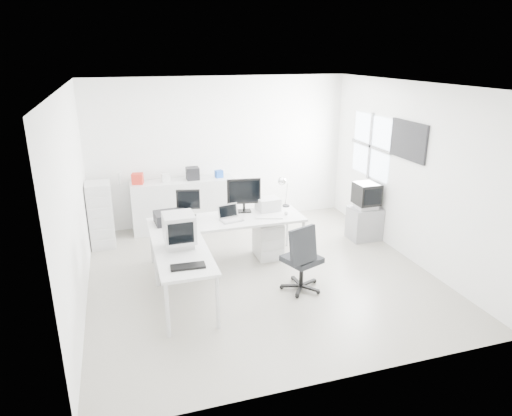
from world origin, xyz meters
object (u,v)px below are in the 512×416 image
object	(u,v)px
drawer_pedestal	(268,239)
filing_cabinet	(101,215)
laptop	(231,214)
inkjet_printer	(171,217)
side_desk	(184,280)
sideboard	(184,205)
office_chair	(302,256)
main_desk	(227,241)
lcd_monitor_small	(188,203)
laser_printer	(268,204)
crt_tv	(367,196)
lcd_monitor_large	(244,195)
tv_cabinet	(364,223)
crt_monitor	(179,232)

from	to	relation	value
drawer_pedestal	filing_cabinet	size ratio (longest dim) A/B	0.53
laptop	filing_cabinet	xyz separation A→B (m)	(-1.96, 1.40, -0.29)
inkjet_printer	side_desk	bearing A→B (deg)	-94.86
sideboard	filing_cabinet	world-z (taller)	filing_cabinet
side_desk	inkjet_printer	xyz separation A→B (m)	(0.00, 1.20, 0.46)
office_chair	filing_cabinet	distance (m)	3.64
main_desk	lcd_monitor_small	size ratio (longest dim) A/B	5.23
laser_printer	sideboard	xyz separation A→B (m)	(-1.18, 1.49, -0.37)
filing_cabinet	crt_tv	bearing A→B (deg)	-13.21
office_chair	drawer_pedestal	bearing A→B (deg)	73.84
main_desk	sideboard	xyz separation A→B (m)	(-0.43, 1.71, 0.10)
main_desk	laptop	size ratio (longest dim) A/B	7.45
side_desk	laptop	bearing A→B (deg)	48.01
lcd_monitor_large	tv_cabinet	xyz separation A→B (m)	(2.24, -0.00, -0.74)
laser_printer	crt_tv	distance (m)	1.85
office_chair	tv_cabinet	xyz separation A→B (m)	(1.80, 1.39, -0.22)
lcd_monitor_large	laser_printer	bearing A→B (deg)	3.29
crt_monitor	tv_cabinet	size ratio (longest dim) A/B	0.74
side_desk	drawer_pedestal	xyz separation A→B (m)	(1.55, 1.15, -0.08)
main_desk	laptop	world-z (taller)	laptop
drawer_pedestal	laser_printer	distance (m)	0.58
inkjet_printer	crt_monitor	size ratio (longest dim) A/B	1.11
main_desk	tv_cabinet	bearing A→B (deg)	5.44
side_desk	sideboard	size ratio (longest dim) A/B	0.73
lcd_monitor_large	side_desk	bearing A→B (deg)	-124.05
drawer_pedestal	crt_monitor	world-z (taller)	crt_monitor
sideboard	main_desk	bearing A→B (deg)	-75.94
drawer_pedestal	main_desk	bearing A→B (deg)	-175.91
laser_printer	office_chair	xyz separation A→B (m)	(0.05, -1.36, -0.34)
office_chair	sideboard	xyz separation A→B (m)	(-1.22, 2.85, -0.04)
side_desk	laser_printer	bearing A→B (deg)	39.52
main_desk	laser_printer	world-z (taller)	laser_printer
inkjet_printer	crt_tv	distance (m)	3.45
lcd_monitor_small	laptop	xyz separation A→B (m)	(0.60, -0.35, -0.13)
laptop	tv_cabinet	size ratio (longest dim) A/B	0.55
filing_cabinet	sideboard	bearing A→B (deg)	15.44
inkjet_printer	laptop	distance (m)	0.92
drawer_pedestal	tv_cabinet	distance (m)	1.91
side_desk	filing_cabinet	size ratio (longest dim) A/B	1.23
lcd_monitor_small	tv_cabinet	bearing A→B (deg)	13.25
laptop	laser_printer	xyz separation A→B (m)	(0.70, 0.32, -0.00)
laptop	filing_cabinet	size ratio (longest dim) A/B	0.28
drawer_pedestal	filing_cabinet	distance (m)	2.90
drawer_pedestal	filing_cabinet	bearing A→B (deg)	154.30
side_desk	tv_cabinet	size ratio (longest dim) A/B	2.40
main_desk	lcd_monitor_small	bearing A→B (deg)	155.56
drawer_pedestal	sideboard	distance (m)	2.02
side_desk	crt_monitor	size ratio (longest dim) A/B	3.26
main_desk	sideboard	size ratio (longest dim) A/B	1.26
main_desk	crt_tv	distance (m)	2.64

